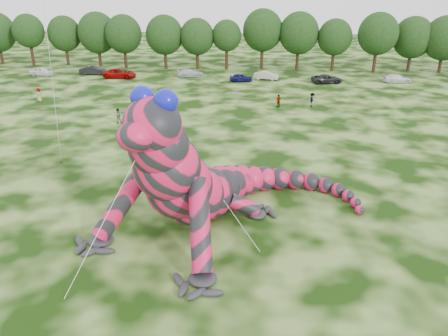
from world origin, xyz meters
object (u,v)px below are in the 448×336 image
tree_9 (227,45)px  tree_12 (334,45)px  tree_13 (377,43)px  spectator_4 (39,95)px  tree_6 (124,42)px  car_6 (327,79)px  car_3 (190,73)px  tree_14 (412,44)px  tree_4 (65,41)px  car_0 (42,71)px  car_5 (266,75)px  tree_15 (444,44)px  tree_10 (262,39)px  car_1 (93,71)px  spectator_2 (312,100)px  car_2 (120,73)px  tree_11 (298,41)px  car_4 (241,77)px  spectator_3 (279,101)px  car_7 (397,79)px  tree_5 (98,39)px  inflatable_gecko (204,149)px  tree_3 (30,40)px  tree_7 (165,42)px  spectator_1 (118,116)px  tree_8 (197,44)px

tree_9 → tree_12: size_ratio=0.97×
tree_13 → spectator_4: tree_13 is taller
tree_6 → car_6: size_ratio=1.98×
tree_9 → car_3: 10.03m
tree_14 → tree_4: bearing=-180.0°
tree_4 → tree_13: bearing=-1.6°
car_0 → car_6: (47.44, -1.08, -0.05)m
car_5 → tree_15: bearing=-63.9°
tree_10 → car_1: tree_10 is taller
spectator_4 → spectator_2: (35.73, 1.10, -0.04)m
car_2 → spectator_2: bearing=-116.6°
tree_9 → car_6: 20.12m
tree_6 → tree_10: bearing=4.3°
tree_11 → spectator_4: size_ratio=5.43×
tree_9 → car_4: 11.53m
tree_12 → spectator_2: tree_12 is taller
tree_4 → spectator_3: (39.81, -27.08, -3.70)m
car_7 → tree_5: bearing=72.0°
tree_11 → car_1: size_ratio=2.29×
tree_4 → car_0: 11.30m
tree_15 → car_4: bearing=-162.4°
inflatable_gecko → car_2: bearing=139.3°
tree_4 → car_2: tree_4 is taller
tree_14 → spectator_2: size_ratio=5.27×
car_3 → spectator_2: spectator_2 is taller
car_3 → spectator_2: 25.52m
tree_11 → car_2: size_ratio=1.86×
tree_6 → car_6: (35.47, -9.69, -4.08)m
tree_12 → tree_3: bearing=-179.3°
tree_7 → tree_14: 43.58m
tree_9 → spectator_3: size_ratio=5.23×
tree_7 → tree_10: tree_10 is taller
car_2 → car_3: car_2 is taller
tree_3 → tree_14: (69.18, 1.65, -0.02)m
tree_5 → spectator_1: tree_5 is taller
tree_5 → tree_9: size_ratio=1.13×
tree_8 → tree_12: 24.24m
tree_6 → tree_12: size_ratio=1.06×
tree_6 → car_1: 8.81m
tree_10 → tree_13: tree_10 is taller
tree_9 → car_1: tree_9 is taller
tree_13 → tree_10: bearing=175.8°
tree_5 → car_7: bearing=-10.7°
spectator_3 → inflatable_gecko: bearing=35.6°
tree_4 → tree_6: (12.08, -2.03, 0.22)m
tree_6 → tree_13: (44.69, 0.44, 0.32)m
inflatable_gecko → car_0: 56.87m
car_4 → spectator_3: spectator_3 is taller
car_2 → car_6: (33.64, -0.55, -0.09)m
tree_3 → car_2: size_ratio=1.74×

